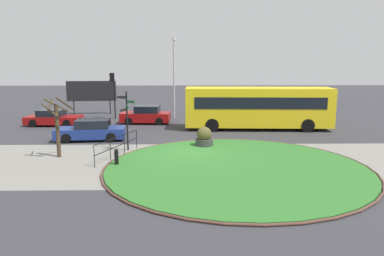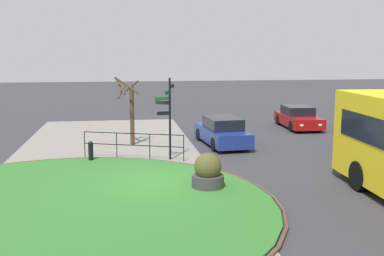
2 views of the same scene
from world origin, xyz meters
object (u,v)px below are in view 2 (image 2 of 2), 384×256
object	(u,v)px
street_tree_bare	(130,109)
car_trailing	(222,132)
planter_near_signpost	(208,173)
signpost_directional	(168,112)
bollard_foreground	(91,151)
car_far_lane	(379,138)
car_near_lane	(298,118)

from	to	relation	value
street_tree_bare	car_trailing	bearing A→B (deg)	81.83
planter_near_signpost	signpost_directional	bearing A→B (deg)	-169.50
bollard_foreground	street_tree_bare	distance (m)	4.13
bollard_foreground	car_trailing	distance (m)	6.88
car_far_lane	car_trailing	size ratio (longest dim) A/B	0.90
bollard_foreground	car_far_lane	size ratio (longest dim) A/B	0.21
bollard_foreground	car_trailing	world-z (taller)	car_trailing
signpost_directional	car_near_lane	xyz separation A→B (m)	(-7.44, 8.75, -1.46)
car_near_lane	car_far_lane	distance (m)	7.58
bollard_foreground	car_near_lane	size ratio (longest dim) A/B	0.20
signpost_directional	car_near_lane	world-z (taller)	signpost_directional
car_far_lane	car_trailing	distance (m)	7.36
signpost_directional	car_far_lane	distance (m)	9.81
signpost_directional	planter_near_signpost	size ratio (longest dim) A/B	2.79
signpost_directional	bollard_foreground	bearing A→B (deg)	-90.97
car_far_lane	planter_near_signpost	world-z (taller)	car_far_lane
car_far_lane	street_tree_bare	world-z (taller)	street_tree_bare
planter_near_signpost	street_tree_bare	bearing A→B (deg)	-163.65
signpost_directional	car_trailing	world-z (taller)	signpost_directional
bollard_foreground	car_far_lane	xyz separation A→B (m)	(0.14, 12.99, 0.24)
street_tree_bare	planter_near_signpost	bearing A→B (deg)	16.35
planter_near_signpost	street_tree_bare	world-z (taller)	street_tree_bare
planter_near_signpost	street_tree_bare	xyz separation A→B (m)	(-8.14, -2.39, 1.26)
car_near_lane	street_tree_bare	distance (m)	11.07
car_trailing	street_tree_bare	size ratio (longest dim) A/B	1.37
signpost_directional	street_tree_bare	distance (m)	3.86
car_near_lane	car_trailing	distance (m)	7.35
car_near_lane	planter_near_signpost	world-z (taller)	car_near_lane
signpost_directional	car_far_lane	world-z (taller)	signpost_directional
car_near_lane	signpost_directional	bearing A→B (deg)	-46.59
street_tree_bare	signpost_directional	bearing A→B (deg)	23.45
bollard_foreground	planter_near_signpost	distance (m)	6.23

